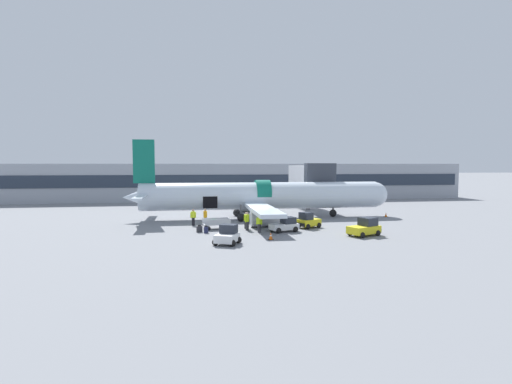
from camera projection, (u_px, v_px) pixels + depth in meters
name	position (u px, v px, depth m)	size (l,w,h in m)	color
ground_plane	(257.00, 226.00, 43.71)	(500.00, 500.00, 0.00)	slate
terminal_strip	(229.00, 181.00, 77.19)	(91.06, 9.74, 6.82)	#9EA3AD
jet_bridge_stub	(310.00, 176.00, 57.33)	(3.95, 12.23, 6.86)	#4C4C51
airplane	(259.00, 197.00, 49.49)	(33.19, 26.10, 9.63)	silver
baggage_tug_lead	(365.00, 228.00, 37.55)	(3.51, 2.79, 1.70)	yellow
baggage_tug_mid	(285.00, 225.00, 39.82)	(3.14, 2.33, 1.45)	white
baggage_tug_rear	(308.00, 221.00, 42.17)	(2.82, 2.50, 1.68)	yellow
baggage_tug_spare	(228.00, 236.00, 33.53)	(2.57, 2.76, 1.64)	white
baggage_cart_loading	(218.00, 224.00, 41.51)	(3.73, 2.20, 1.08)	#B7BABF
ground_crew_loader_a	(247.00, 221.00, 40.54)	(0.59, 0.59, 1.85)	#2D2D33
ground_crew_loader_b	(246.00, 220.00, 41.73)	(0.51, 0.58, 1.69)	#2D2D33
ground_crew_driver	(205.00, 217.00, 44.13)	(0.48, 0.63, 1.79)	#2D2D33
ground_crew_supervisor	(193.00, 217.00, 43.77)	(0.63, 0.43, 1.81)	black
ground_crew_helper	(259.00, 223.00, 39.23)	(0.62, 0.51, 1.77)	#2D2D33
suitcase_on_tarmac_upright	(199.00, 229.00, 39.43)	(0.59, 0.45, 0.74)	#2D2D33
suitcase_on_tarmac_spare	(206.00, 230.00, 38.91)	(0.43, 0.39, 0.75)	#1E2347
safety_cone_nose	(386.00, 215.00, 50.98)	(0.46, 0.46, 0.58)	black
safety_cone_engine_left	(271.00, 236.00, 35.54)	(0.48, 0.48, 0.68)	black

